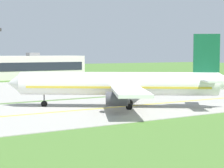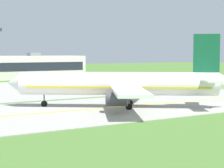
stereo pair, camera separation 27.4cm
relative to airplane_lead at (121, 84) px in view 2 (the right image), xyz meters
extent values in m
plane|color=#47702D|center=(1.14, 0.56, -4.13)|extent=(500.00, 500.00, 0.00)
cube|color=#9E9B93|center=(1.14, 0.56, -4.08)|extent=(240.00, 28.00, 0.10)
cube|color=#9E9B93|center=(11.14, 42.56, -4.08)|extent=(140.00, 52.00, 0.10)
cube|color=yellow|center=(1.14, 0.56, -4.03)|extent=(220.00, 0.60, 0.01)
cylinder|color=white|center=(-0.40, 0.28, 0.07)|extent=(30.06, 22.92, 4.00)
cone|color=white|center=(-15.25, 10.80, 0.07)|extent=(4.32, 4.60, 3.80)
cube|color=gold|center=(-0.40, 0.28, -0.43)|extent=(27.88, 21.41, 0.36)
cube|color=#1E232D|center=(-13.46, 9.53, 0.77)|extent=(3.43, 3.81, 0.70)
cube|color=white|center=(-3.52, -7.93, -0.43)|extent=(11.15, 15.53, 0.50)
cylinder|color=#47474C|center=(-3.99, -5.14, -1.83)|extent=(4.10, 3.84, 2.30)
cylinder|color=black|center=(-5.30, -4.21, -1.83)|extent=(1.42, 1.86, 2.10)
cube|color=white|center=(6.31, 5.95, -0.43)|extent=(13.78, 14.21, 0.50)
cylinder|color=#47474C|center=(3.52, 5.47, -1.83)|extent=(4.10, 3.84, 2.30)
cylinder|color=black|center=(2.22, 6.40, -1.83)|extent=(1.42, 1.86, 2.10)
cube|color=#145938|center=(11.84, -8.39, 5.32)|extent=(3.82, 2.87, 6.50)
cube|color=white|center=(10.16, -11.11, 0.87)|extent=(5.03, 6.41, 0.30)
cube|color=white|center=(13.86, -5.89, 0.87)|extent=(5.76, 6.09, 0.30)
cylinder|color=slate|center=(-11.01, 7.80, -2.76)|extent=(0.24, 0.24, 1.65)
cylinder|color=black|center=(-11.01, 7.80, -3.58)|extent=(1.10, 0.92, 1.10)
cylinder|color=slate|center=(-0.27, -3.00, -2.76)|extent=(0.24, 0.24, 1.65)
cylinder|color=black|center=(-0.43, -3.22, -3.58)|extent=(1.10, 0.92, 1.10)
cylinder|color=black|center=(-0.11, -2.77, -3.58)|extent=(1.10, 0.92, 1.10)
cylinder|color=slate|center=(2.74, 1.25, -2.76)|extent=(0.24, 0.24, 1.65)
cylinder|color=black|center=(2.58, 1.02, -3.58)|extent=(1.10, 0.92, 1.10)
cylinder|color=black|center=(2.90, 1.47, -3.58)|extent=(1.10, 0.92, 1.10)
cube|color=silver|center=(21.90, 40.67, -2.63)|extent=(2.59, 2.49, 1.80)
cube|color=#1E232D|center=(22.23, 41.36, -2.32)|extent=(1.71, 0.91, 0.81)
cylinder|color=silver|center=(20.59, 37.98, -2.38)|extent=(3.46, 4.56, 1.80)
cube|color=#383838|center=(20.59, 37.98, -3.41)|extent=(3.72, 4.70, 0.24)
cylinder|color=orange|center=(21.90, 40.67, -1.63)|extent=(0.20, 0.20, 0.18)
cylinder|color=black|center=(21.00, 41.11, -3.68)|extent=(0.66, 0.94, 0.90)
cylinder|color=black|center=(22.80, 40.24, -3.68)|extent=(0.66, 0.94, 0.90)
cylinder|color=black|center=(19.27, 37.68, -3.68)|extent=(0.66, 0.94, 0.90)
cylinder|color=black|center=(21.16, 36.76, -3.68)|extent=(0.66, 0.94, 0.90)
cube|color=red|center=(3.25, 32.33, -2.63)|extent=(2.49, 2.37, 1.80)
cube|color=#1E232D|center=(2.99, 31.61, -2.32)|extent=(1.77, 0.74, 0.81)
cube|color=red|center=(4.35, 35.34, -3.33)|extent=(3.54, 5.04, 0.40)
cylinder|color=orange|center=(3.25, 32.33, -1.63)|extent=(0.20, 0.20, 0.18)
cylinder|color=black|center=(4.19, 31.99, -3.68)|extent=(0.59, 0.95, 0.90)
cylinder|color=black|center=(2.31, 32.67, -3.68)|extent=(0.59, 0.95, 0.90)
cylinder|color=black|center=(5.65, 35.84, -3.68)|extent=(0.59, 0.95, 0.90)
cylinder|color=black|center=(3.67, 36.56, -3.68)|extent=(0.59, 0.95, 0.90)
cube|color=beige|center=(2.84, 83.56, 0.06)|extent=(61.05, 12.46, 8.37)
cube|color=#1E232D|center=(2.84, 77.28, 0.47)|extent=(58.61, 0.10, 3.01)
cube|color=slate|center=(15.05, 83.56, 4.84)|extent=(4.00, 4.00, 1.20)
cone|color=orange|center=(23.52, 11.98, -3.83)|extent=(0.44, 0.44, 0.60)
camera|label=1|loc=(-37.15, -57.71, 5.40)|focal=63.96mm
camera|label=2|loc=(-36.91, -57.85, 5.40)|focal=63.96mm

